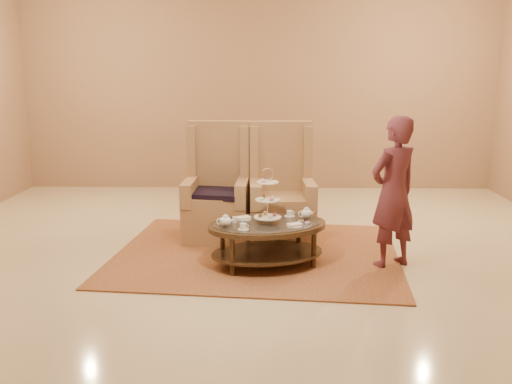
{
  "coord_description": "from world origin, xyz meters",
  "views": [
    {
      "loc": [
        0.17,
        -5.8,
        2.02
      ],
      "look_at": [
        0.04,
        0.2,
        0.73
      ],
      "focal_mm": 40.0,
      "sensor_mm": 36.0,
      "label": 1
    }
  ],
  "objects_px": {
    "tea_table": "(267,231)",
    "person": "(394,193)",
    "armchair_right": "(281,200)",
    "armchair_left": "(218,199)"
  },
  "relations": [
    {
      "from": "tea_table",
      "to": "person",
      "type": "relative_size",
      "value": 0.92
    },
    {
      "from": "tea_table",
      "to": "armchair_left",
      "type": "xyz_separation_m",
      "value": [
        -0.61,
        1.06,
        0.1
      ]
    },
    {
      "from": "armchair_left",
      "to": "person",
      "type": "xyz_separation_m",
      "value": [
        1.91,
        -1.03,
        0.31
      ]
    },
    {
      "from": "armchair_right",
      "to": "armchair_left",
      "type": "bearing_deg",
      "value": 174.32
    },
    {
      "from": "tea_table",
      "to": "armchair_right",
      "type": "height_order",
      "value": "armchair_right"
    },
    {
      "from": "armchair_right",
      "to": "tea_table",
      "type": "bearing_deg",
      "value": -101.71
    },
    {
      "from": "tea_table",
      "to": "armchair_left",
      "type": "bearing_deg",
      "value": 102.83
    },
    {
      "from": "tea_table",
      "to": "armchair_right",
      "type": "distance_m",
      "value": 1.04
    },
    {
      "from": "armchair_left",
      "to": "tea_table",
      "type": "bearing_deg",
      "value": -58.22
    },
    {
      "from": "armchair_left",
      "to": "armchair_right",
      "type": "bearing_deg",
      "value": -1.29
    }
  ]
}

